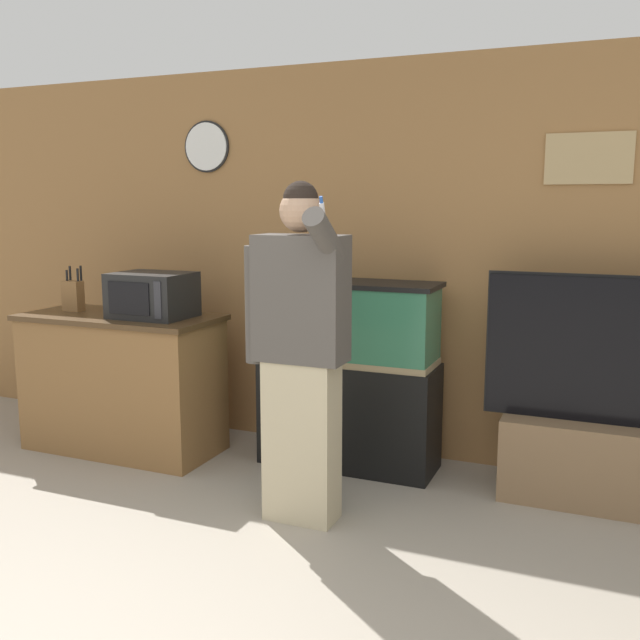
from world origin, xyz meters
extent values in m
cube|color=olive|center=(0.00, 2.96, 1.30)|extent=(10.00, 0.06, 2.60)
cube|color=tan|center=(1.20, 2.92, 1.95)|extent=(0.49, 0.02, 0.29)
cylinder|color=white|center=(-1.37, 2.91, 2.08)|extent=(0.33, 0.03, 0.33)
cylinder|color=black|center=(-1.37, 2.92, 2.08)|extent=(0.36, 0.01, 0.36)
cube|color=brown|center=(-1.69, 2.27, 0.45)|extent=(1.32, 0.59, 0.91)
cube|color=#48321C|center=(-1.69, 2.27, 0.92)|extent=(1.36, 0.63, 0.03)
cube|color=black|center=(-1.42, 2.28, 1.09)|extent=(0.50, 0.39, 0.30)
cube|color=black|center=(-1.46, 2.08, 1.09)|extent=(0.31, 0.01, 0.21)
cube|color=#2D2D33|center=(-1.24, 2.08, 1.09)|extent=(0.05, 0.01, 0.24)
cube|color=brown|center=(-2.10, 2.29, 1.05)|extent=(0.14, 0.08, 0.21)
cylinder|color=black|center=(-2.14, 2.29, 1.19)|extent=(0.02, 0.02, 0.07)
cylinder|color=black|center=(-2.05, 2.29, 1.20)|extent=(0.02, 0.02, 0.09)
cylinder|color=black|center=(-2.14, 2.32, 1.20)|extent=(0.02, 0.02, 0.10)
cylinder|color=black|center=(-2.05, 2.32, 1.21)|extent=(0.02, 0.02, 0.11)
cube|color=black|center=(-0.15, 2.58, 0.34)|extent=(1.13, 0.41, 0.69)
cube|color=#937F5B|center=(-0.15, 2.58, 0.71)|extent=(1.10, 0.40, 0.04)
cube|color=#2D6B4C|center=(-0.15, 2.58, 0.95)|extent=(1.09, 0.40, 0.50)
cube|color=black|center=(-0.15, 2.58, 1.19)|extent=(1.13, 0.41, 0.03)
cube|color=brown|center=(1.46, 2.56, 0.24)|extent=(1.26, 0.40, 0.48)
cube|color=black|center=(1.46, 2.56, 0.88)|extent=(1.48, 0.05, 0.81)
cube|color=black|center=(1.46, 2.59, 0.88)|extent=(1.51, 0.01, 0.84)
cube|color=#BCAD89|center=(-0.10, 1.74, 0.44)|extent=(0.38, 0.21, 0.88)
cube|color=#4C4742|center=(-0.10, 1.74, 1.20)|extent=(0.47, 0.23, 0.66)
sphere|color=tan|center=(-0.10, 1.74, 1.65)|extent=(0.22, 0.22, 0.22)
sphere|color=black|center=(-0.10, 1.74, 1.71)|extent=(0.18, 0.18, 0.18)
cylinder|color=#4C4742|center=(-0.36, 1.74, 1.16)|extent=(0.12, 0.12, 0.62)
cylinder|color=#4C4742|center=(0.09, 1.60, 1.53)|extent=(0.11, 0.34, 0.29)
cylinder|color=white|center=(0.09, 1.58, 1.64)|extent=(0.02, 0.06, 0.11)
cylinder|color=#2856B2|center=(0.09, 1.56, 1.70)|extent=(0.02, 0.03, 0.05)
camera|label=1|loc=(1.40, -1.58, 1.70)|focal=40.00mm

